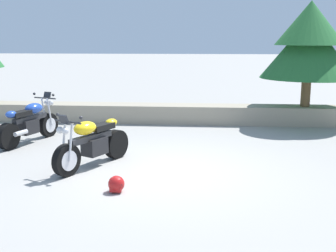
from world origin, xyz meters
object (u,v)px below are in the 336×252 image
motorcycle_yellow_centre (92,143)px  rider_helmet (116,184)px  pine_tree_mid_left (309,41)px  motorcycle_blue_near_left (30,123)px

motorcycle_yellow_centre → rider_helmet: 1.60m
rider_helmet → pine_tree_mid_left: bearing=53.1°
motorcycle_blue_near_left → rider_helmet: (2.80, -3.21, -0.35)m
motorcycle_blue_near_left → rider_helmet: size_ratio=7.16×
motorcycle_yellow_centre → pine_tree_mid_left: bearing=41.3°
motorcycle_yellow_centre → rider_helmet: bearing=-60.8°
motorcycle_yellow_centre → motorcycle_blue_near_left: bearing=137.7°
motorcycle_yellow_centre → rider_helmet: size_ratio=6.76×
motorcycle_yellow_centre → rider_helmet: (0.76, -1.36, -0.35)m
motorcycle_yellow_centre → pine_tree_mid_left: 7.24m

